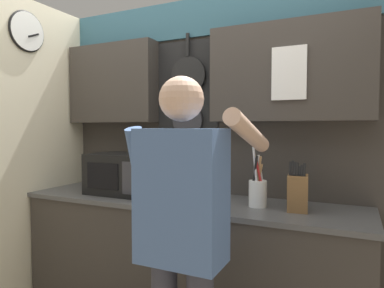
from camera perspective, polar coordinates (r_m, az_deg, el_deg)
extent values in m
cube|color=#38332D|center=(2.43, -1.15, -20.23)|extent=(2.24, 0.56, 0.89)
cube|color=#4C4C4C|center=(2.29, -1.16, -9.56)|extent=(2.27, 0.59, 0.03)
cube|color=#38332D|center=(2.52, 1.90, -2.56)|extent=(2.84, 0.04, 2.32)
cube|color=#2D5666|center=(2.60, 1.65, 20.43)|extent=(2.80, 0.02, 0.27)
cube|color=#38332D|center=(2.83, -13.01, 9.74)|extent=(0.76, 0.16, 0.61)
cube|color=#38332D|center=(2.26, 15.78, 11.49)|extent=(0.99, 0.16, 0.61)
cube|color=black|center=(2.53, -0.78, 5.02)|extent=(0.48, 0.01, 1.07)
cylinder|color=black|center=(2.53, -0.67, 11.34)|extent=(0.27, 0.02, 0.27)
cube|color=black|center=(2.56, -0.73, 16.20)|extent=(0.02, 0.02, 0.17)
cylinder|color=#2D2D33|center=(2.50, -0.77, 3.98)|extent=(0.24, 0.02, 0.24)
cube|color=black|center=(2.51, -0.84, 8.65)|extent=(0.02, 0.02, 0.17)
cylinder|color=red|center=(2.57, -3.44, -1.37)|extent=(0.01, 0.01, 0.20)
ellipsoid|color=red|center=(2.58, -3.44, -3.96)|extent=(0.05, 0.01, 0.05)
cylinder|color=silver|center=(2.53, -1.85, -1.75)|extent=(0.01, 0.01, 0.23)
ellipsoid|color=silver|center=(2.55, -1.85, -4.66)|extent=(0.04, 0.01, 0.04)
cylinder|color=silver|center=(2.50, -0.21, -1.64)|extent=(0.01, 0.01, 0.22)
ellipsoid|color=silver|center=(2.51, -0.21, -4.36)|extent=(0.04, 0.01, 0.03)
cylinder|color=silver|center=(2.46, 1.47, -1.51)|extent=(0.01, 0.01, 0.20)
ellipsoid|color=silver|center=(2.47, 1.47, -4.08)|extent=(0.04, 0.01, 0.03)
cube|color=white|center=(2.16, 15.86, 11.30)|extent=(0.20, 0.02, 0.32)
cube|color=beige|center=(2.68, -28.25, -2.57)|extent=(0.04, 1.60, 2.32)
cylinder|color=white|center=(2.82, -25.77, 16.55)|extent=(0.02, 0.27, 0.27)
torus|color=black|center=(2.82, -25.82, 16.53)|extent=(0.02, 0.29, 0.29)
cube|color=black|center=(2.84, -24.90, 16.10)|extent=(0.01, 0.09, 0.05)
cube|color=black|center=(2.52, -11.18, -4.83)|extent=(0.48, 0.35, 0.29)
cube|color=black|center=(2.41, -14.71, -5.20)|extent=(0.26, 0.01, 0.18)
cube|color=#333338|center=(2.28, -10.46, -5.62)|extent=(0.11, 0.01, 0.21)
cube|color=brown|center=(2.05, 17.21, -7.78)|extent=(0.13, 0.16, 0.20)
cylinder|color=black|center=(2.01, 16.06, -3.95)|extent=(0.02, 0.03, 0.08)
cylinder|color=black|center=(2.00, 16.42, -3.88)|extent=(0.02, 0.03, 0.09)
cylinder|color=black|center=(2.00, 16.78, -4.00)|extent=(0.02, 0.04, 0.08)
cylinder|color=black|center=(2.00, 17.13, -4.04)|extent=(0.02, 0.03, 0.08)
cylinder|color=black|center=(2.00, 17.49, -4.34)|extent=(0.02, 0.02, 0.06)
cylinder|color=black|center=(2.00, 17.85, -4.23)|extent=(0.02, 0.03, 0.06)
cylinder|color=black|center=(2.00, 18.21, -4.11)|extent=(0.02, 0.03, 0.07)
cylinder|color=white|center=(2.10, 10.90, -8.11)|extent=(0.11, 0.11, 0.16)
cylinder|color=silver|center=(2.09, 10.28, -5.66)|extent=(0.04, 0.05, 0.21)
cylinder|color=tan|center=(2.10, 10.85, -4.93)|extent=(0.06, 0.04, 0.26)
cylinder|color=silver|center=(2.10, 11.46, -5.13)|extent=(0.05, 0.03, 0.25)
cylinder|color=red|center=(2.08, 11.26, -5.56)|extent=(0.06, 0.05, 0.22)
cylinder|color=black|center=(2.07, 10.33, -5.21)|extent=(0.06, 0.06, 0.25)
cylinder|color=silver|center=(2.06, 10.56, -4.61)|extent=(0.04, 0.02, 0.30)
cylinder|color=tan|center=(2.09, 11.10, -5.28)|extent=(0.04, 0.03, 0.24)
cylinder|color=tan|center=(2.09, 11.06, -5.90)|extent=(0.05, 0.04, 0.19)
cube|color=#4C6B9E|center=(1.53, -1.74, -8.64)|extent=(0.38, 0.22, 0.60)
sphere|color=#DBAD8E|center=(1.50, -1.77, 7.53)|extent=(0.20, 0.20, 0.20)
cylinder|color=#4C6B9E|center=(1.67, -8.23, -6.17)|extent=(0.08, 0.23, 0.53)
cylinder|color=#DBAD8E|center=(1.65, 9.46, 1.88)|extent=(0.08, 0.53, 0.22)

